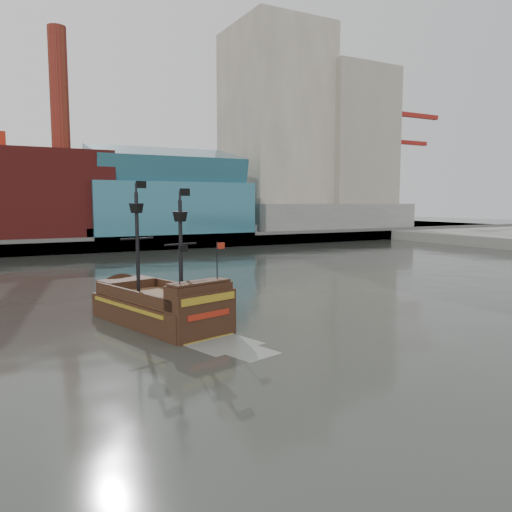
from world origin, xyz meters
TOP-DOWN VIEW (x-y plane):
  - ground at (0.00, 0.00)m, footprint 400.00×400.00m
  - promenade_far at (0.00, 92.00)m, footprint 220.00×60.00m
  - seawall at (0.00, 62.50)m, footprint 220.00×1.00m
  - skyline at (5.21, 84.56)m, footprint 149.00×45.00m
  - crane_a at (78.63, 82.00)m, footprint 22.50×4.00m
  - crane_b at (88.23, 92.00)m, footprint 19.10×4.00m
  - pirate_ship at (-10.13, 10.24)m, footprint 7.74×14.71m

SIDE VIEW (x-z plane):
  - ground at x=0.00m, z-range 0.00..0.00m
  - pirate_ship at x=-10.13m, z-range -4.32..6.24m
  - promenade_far at x=0.00m, z-range 0.00..2.00m
  - seawall at x=0.00m, z-range 0.00..2.60m
  - crane_b at x=88.23m, z-range 2.45..28.70m
  - crane_a at x=78.63m, z-range 2.99..35.24m
  - skyline at x=5.21m, z-range -6.45..55.55m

